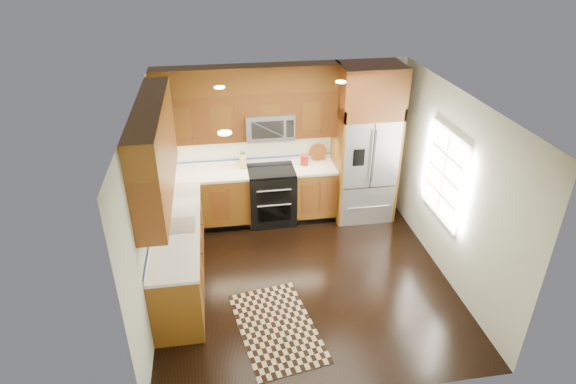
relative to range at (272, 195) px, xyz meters
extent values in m
plane|color=black|center=(0.25, -1.67, -0.47)|extent=(4.00, 4.00, 0.00)
cube|color=beige|center=(0.25, 0.33, 0.83)|extent=(4.00, 0.02, 2.60)
cube|color=beige|center=(-1.75, -1.67, 0.83)|extent=(0.02, 4.00, 2.60)
cube|color=beige|center=(2.25, -1.67, 0.83)|extent=(0.02, 4.00, 2.60)
cube|color=white|center=(2.23, -1.47, 0.93)|extent=(0.04, 1.10, 1.30)
cube|color=white|center=(2.22, -1.47, 0.93)|extent=(0.02, 0.95, 1.15)
cube|color=brown|center=(-1.06, 0.03, -0.02)|extent=(1.37, 0.60, 0.90)
cube|color=brown|center=(0.74, 0.03, -0.02)|extent=(0.72, 0.60, 0.90)
cube|color=brown|center=(-1.45, -1.47, -0.02)|extent=(0.60, 2.40, 0.90)
cube|color=white|center=(-0.32, 0.03, 0.45)|extent=(2.85, 0.62, 0.04)
cube|color=white|center=(-1.45, -1.47, 0.45)|extent=(0.62, 2.40, 0.04)
cube|color=brown|center=(-0.32, 0.17, 1.36)|extent=(2.85, 0.33, 0.75)
cube|color=brown|center=(-1.58, -1.47, 1.36)|extent=(0.33, 2.40, 0.75)
cube|color=brown|center=(-0.32, 0.17, 1.93)|extent=(2.85, 0.33, 0.40)
cube|color=brown|center=(-1.58, -1.47, 1.93)|extent=(0.33, 2.40, 0.40)
cube|color=black|center=(0.00, 0.00, -0.01)|extent=(0.76, 0.64, 0.92)
cube|color=black|center=(0.00, 0.00, 0.47)|extent=(0.76, 0.60, 0.02)
cube|color=black|center=(0.00, -0.31, 0.15)|extent=(0.55, 0.01, 0.18)
cube|color=black|center=(0.00, -0.31, -0.17)|extent=(0.55, 0.01, 0.28)
cylinder|color=#B2B2B7|center=(0.00, -0.34, 0.27)|extent=(0.55, 0.02, 0.02)
cylinder|color=#B2B2B7|center=(0.00, -0.34, 0.00)|extent=(0.55, 0.02, 0.02)
cube|color=#B2B2B7|center=(0.00, 0.13, 1.19)|extent=(0.76, 0.40, 0.42)
cube|color=black|center=(-0.05, -0.06, 1.19)|extent=(0.50, 0.01, 0.28)
cube|color=#B2B2B7|center=(1.55, -0.04, 0.43)|extent=(0.90, 0.74, 1.80)
cube|color=black|center=(1.55, -0.41, 0.78)|extent=(0.01, 0.01, 1.08)
cube|color=black|center=(1.33, -0.41, 0.78)|extent=(0.18, 0.01, 0.28)
cube|color=brown|center=(1.08, -0.04, 0.53)|extent=(0.04, 0.74, 2.00)
cube|color=brown|center=(2.02, -0.04, 0.53)|extent=(0.04, 0.74, 2.00)
cube|color=brown|center=(1.55, -0.04, 1.73)|extent=(0.98, 0.74, 0.80)
cube|color=#B2B2B7|center=(-1.45, -1.47, 0.48)|extent=(0.50, 0.42, 0.02)
cylinder|color=#B2B2B7|center=(-1.65, -1.25, 0.61)|extent=(0.02, 0.02, 0.28)
torus|color=#B2B2B7|center=(-1.65, -1.33, 0.75)|extent=(0.18, 0.02, 0.18)
cube|color=black|center=(-0.27, -2.55, -0.46)|extent=(1.14, 1.64, 0.01)
cube|color=tan|center=(-0.44, 0.18, 0.58)|extent=(0.10, 0.14, 0.22)
cylinder|color=#9D1F13|center=(0.57, 0.11, 0.56)|extent=(0.16, 0.16, 0.18)
cylinder|color=brown|center=(0.84, 0.27, 0.48)|extent=(0.31, 0.31, 0.02)
camera|label=1|loc=(-0.83, -6.98, 3.88)|focal=30.00mm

